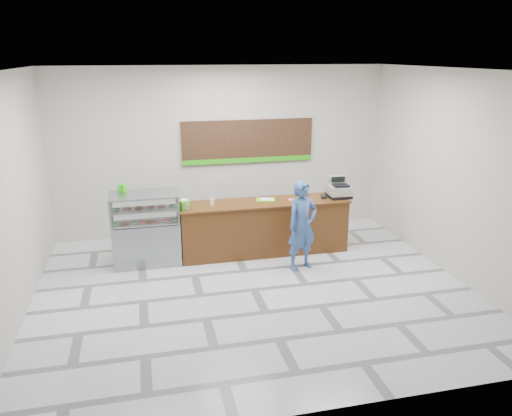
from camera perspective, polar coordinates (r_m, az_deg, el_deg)
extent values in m
plane|color=silver|center=(8.32, -0.21, -9.33)|extent=(7.00, 7.00, 0.00)
plane|color=beige|center=(10.57, -3.88, 6.48)|extent=(7.00, 0.00, 7.00)
plane|color=silver|center=(7.44, -0.25, 15.52)|extent=(7.00, 7.00, 0.00)
cube|color=#572D14|center=(9.63, 0.91, -2.29)|extent=(3.20, 0.70, 1.00)
cube|color=#572D14|center=(9.47, 0.93, 0.65)|extent=(3.26, 0.76, 0.03)
cube|color=gray|center=(9.41, -12.35, -3.84)|extent=(1.20, 0.70, 0.80)
cube|color=white|center=(9.20, -12.61, -0.06)|extent=(1.20, 0.70, 0.50)
cube|color=gray|center=(9.13, -12.72, 1.53)|extent=(1.22, 0.72, 0.03)
cube|color=silver|center=(9.27, -12.52, -1.42)|extent=(1.14, 0.64, 0.02)
cube|color=silver|center=(9.20, -12.61, 0.00)|extent=(1.14, 0.64, 0.02)
torus|color=#76CD78|center=(9.18, -15.64, -1.62)|extent=(0.15, 0.15, 0.05)
torus|color=#9B5D29|center=(9.17, -14.75, -1.56)|extent=(0.15, 0.15, 0.05)
torus|color=#76CD78|center=(9.17, -13.86, -1.50)|extent=(0.15, 0.15, 0.05)
torus|color=pink|center=(9.17, -12.97, -1.44)|extent=(0.15, 0.15, 0.05)
torus|color=#9B5D29|center=(9.17, -12.07, -1.38)|extent=(0.15, 0.15, 0.05)
torus|color=pink|center=(9.17, -11.18, -1.32)|extent=(0.15, 0.15, 0.05)
torus|color=pink|center=(9.17, -10.29, -1.26)|extent=(0.15, 0.15, 0.05)
torus|color=#76CD78|center=(9.18, -9.40, -1.20)|extent=(0.15, 0.15, 0.05)
torus|color=#76CD78|center=(9.25, -15.73, 0.08)|extent=(0.15, 0.15, 0.05)
torus|color=pink|center=(9.24, -14.49, 0.16)|extent=(0.15, 0.15, 0.05)
torus|color=#9B5D29|center=(9.24, -13.25, 0.25)|extent=(0.15, 0.15, 0.05)
torus|color=pink|center=(9.24, -12.02, 0.33)|extent=(0.15, 0.15, 0.05)
torus|color=pink|center=(9.24, -10.78, 0.42)|extent=(0.15, 0.15, 0.05)
torus|color=#76CD78|center=(9.25, -9.54, 0.50)|extent=(0.15, 0.15, 0.05)
cube|color=black|center=(10.60, -0.91, 7.64)|extent=(2.80, 0.05, 0.90)
cube|color=#2DB512|center=(10.64, -0.86, 5.49)|extent=(2.80, 0.02, 0.10)
cube|color=black|center=(9.89, 9.43, 1.42)|extent=(0.42, 0.42, 0.06)
cube|color=gray|center=(9.86, 9.46, 2.07)|extent=(0.44, 0.46, 0.17)
cube|color=black|center=(9.76, 9.68, 2.54)|extent=(0.30, 0.22, 0.04)
cube|color=gray|center=(9.93, 9.23, 3.20)|extent=(0.36, 0.12, 0.17)
cube|color=black|center=(9.88, 9.37, 3.24)|extent=(0.28, 0.03, 0.11)
cube|color=black|center=(9.80, 7.73, 1.29)|extent=(0.12, 0.19, 0.04)
cube|color=#62CD0E|center=(9.56, 1.12, 0.95)|extent=(0.41, 0.34, 0.02)
cube|color=white|center=(9.56, 1.24, 1.02)|extent=(0.30, 0.24, 0.00)
cube|color=white|center=(9.29, -8.20, 0.60)|extent=(0.18, 0.18, 0.12)
cylinder|color=silver|center=(9.26, -5.03, 0.68)|extent=(0.08, 0.08, 0.12)
cube|color=#2DB512|center=(9.06, -8.06, 0.28)|extent=(0.19, 0.15, 0.15)
cylinder|color=pink|center=(9.61, 4.18, 0.96)|extent=(0.17, 0.17, 0.00)
cylinder|color=#2DB512|center=(9.36, -15.28, 2.24)|extent=(0.08, 0.08, 0.13)
cylinder|color=#2DB512|center=(9.32, -14.84, 2.21)|extent=(0.09, 0.09, 0.13)
imported|color=#365693|center=(8.88, 5.30, -1.97)|extent=(0.68, 0.54, 1.62)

